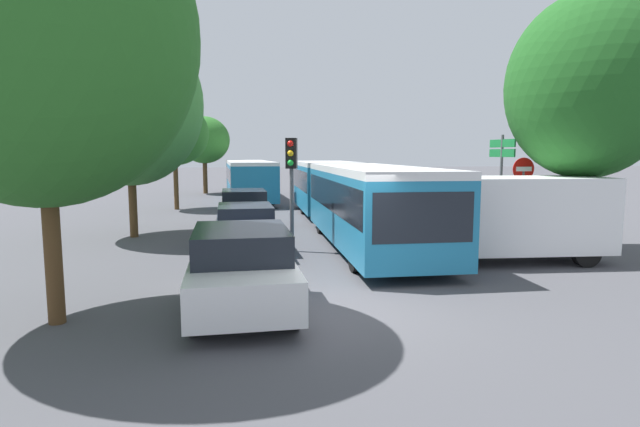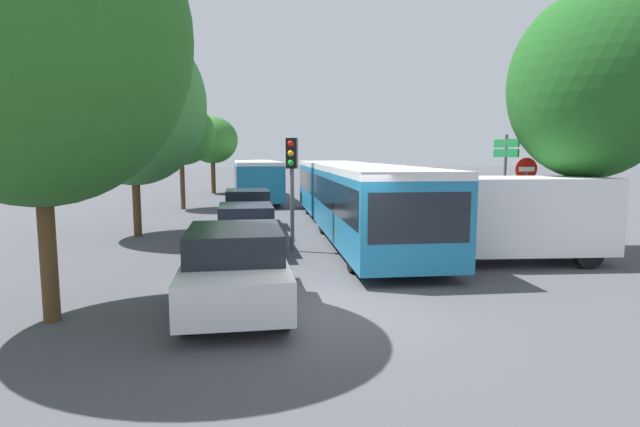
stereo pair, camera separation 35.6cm
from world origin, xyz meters
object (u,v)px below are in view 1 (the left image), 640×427
object	(u,v)px
traffic_light	(291,169)
tree_left_near	(33,41)
no_entry_sign	(523,188)
tree_left_far	(173,135)
queued_car_graphite	(244,208)
articulated_bus	(347,192)
queued_car_white	(241,267)
tree_right_near	(588,87)
city_bus_rear	(249,177)
tree_left_mid	(128,103)
queued_car_navy	(245,228)
direction_sign_post	(501,165)
tree_left_distant	(205,141)
white_van	(519,216)

from	to	relation	value
traffic_light	tree_left_near	distance (m)	7.85
no_entry_sign	tree_left_far	size ratio (longest dim) A/B	0.50
tree_left_far	queued_car_graphite	bearing A→B (deg)	-61.88
articulated_bus	tree_left_near	distance (m)	12.61
queued_car_white	tree_left_far	size ratio (longest dim) A/B	0.80
tree_right_near	articulated_bus	bearing A→B (deg)	136.95
city_bus_rear	tree_left_mid	bearing A→B (deg)	160.09
queued_car_white	queued_car_navy	distance (m)	5.61
queued_car_navy	tree_right_near	bearing A→B (deg)	-103.06
traffic_light	tree_left_far	size ratio (longest dim) A/B	0.60
queued_car_graphite	direction_sign_post	size ratio (longest dim) A/B	1.22
city_bus_rear	tree_left_distant	world-z (taller)	tree_left_distant
city_bus_rear	white_van	world-z (taller)	city_bus_rear
queued_car_white	tree_right_near	bearing A→B (deg)	-71.25
tree_left_far	tree_right_near	world-z (taller)	tree_right_near
city_bus_rear	white_van	xyz separation A→B (m)	(7.35, -19.48, -0.19)
queued_car_graphite	white_van	world-z (taller)	white_van
queued_car_graphite	tree_left_far	size ratio (longest dim) A/B	0.78
queued_car_navy	white_van	bearing A→B (deg)	-111.19
no_entry_sign	tree_right_near	size ratio (longest dim) A/B	0.38
queued_car_white	traffic_light	xyz separation A→B (m)	(1.41, 5.34, 1.72)
traffic_light	tree_left_near	size ratio (longest dim) A/B	0.44
tree_left_far	direction_sign_post	bearing A→B (deg)	-39.14
city_bus_rear	no_entry_sign	world-z (taller)	no_entry_sign
city_bus_rear	queued_car_graphite	xyz separation A→B (m)	(-0.17, -11.90, -0.67)
queued_car_white	white_van	size ratio (longest dim) A/B	0.89
tree_left_mid	tree_left_distant	world-z (taller)	tree_left_mid
tree_left_distant	tree_right_near	world-z (taller)	tree_right_near
direction_sign_post	tree_right_near	world-z (taller)	tree_right_near
articulated_bus	tree_left_far	size ratio (longest dim) A/B	3.05
direction_sign_post	city_bus_rear	bearing A→B (deg)	-67.97
no_entry_sign	tree_left_far	world-z (taller)	tree_left_far
traffic_light	tree_left_mid	world-z (taller)	tree_left_mid
city_bus_rear	tree_left_near	world-z (taller)	tree_left_near
white_van	tree_left_near	size ratio (longest dim) A/B	0.66
articulated_bus	queued_car_navy	distance (m)	5.39
city_bus_rear	tree_right_near	distance (m)	21.39
tree_left_near	traffic_light	bearing A→B (deg)	51.68
white_van	traffic_light	xyz separation A→B (m)	(-6.04, 2.22, 1.26)
queued_car_graphite	tree_left_near	xyz separation A→B (m)	(-3.18, -11.26, 3.99)
queued_car_navy	tree_left_distant	xyz separation A→B (m)	(-3.09, 22.70, 3.13)
articulated_bus	tree_left_mid	size ratio (longest dim) A/B	2.30
tree_left_mid	white_van	bearing A→B (deg)	-26.29
queued_car_graphite	no_entry_sign	world-z (taller)	no_entry_sign
tree_right_near	tree_left_far	bearing A→B (deg)	134.48
queued_car_navy	direction_sign_post	bearing A→B (deg)	-82.71
tree_left_near	tree_left_mid	bearing A→B (deg)	94.06
tree_left_distant	tree_right_near	size ratio (longest dim) A/B	0.76
queued_car_white	tree_left_mid	distance (m)	10.32
tree_right_near	queued_car_navy	bearing A→B (deg)	169.56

